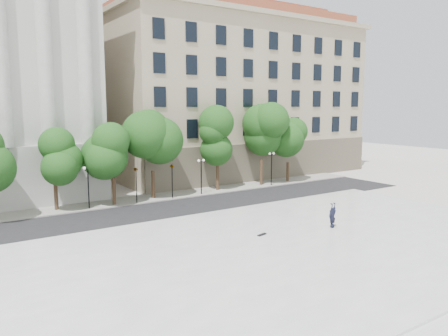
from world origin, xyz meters
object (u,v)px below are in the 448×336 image
at_px(traffic_light_west, 136,168).
at_px(person_lying, 332,224).
at_px(traffic_light_east, 172,164).
at_px(skateboard, 262,235).

relative_size(traffic_light_west, person_lying, 2.16).
distance_m(traffic_light_east, skateboard, 16.73).
bearing_deg(traffic_light_east, traffic_light_west, 180.00).
relative_size(person_lying, skateboard, 2.32).
xyz_separation_m(person_lying, skateboard, (-5.70, 1.47, -0.22)).
bearing_deg(traffic_light_east, skateboard, -94.20).
distance_m(person_lying, skateboard, 5.89).
height_order(traffic_light_west, traffic_light_east, traffic_light_east).
distance_m(traffic_light_east, person_lying, 18.65).
relative_size(traffic_light_east, person_lying, 2.19).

